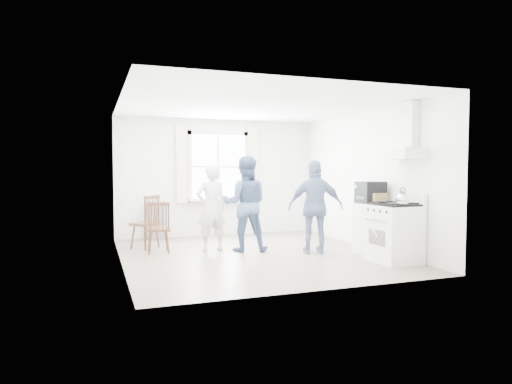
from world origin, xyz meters
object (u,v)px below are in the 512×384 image
at_px(windsor_chair_b, 159,222).
at_px(person_right, 315,207).
at_px(low_cabinet, 373,229).
at_px(person_left, 212,208).
at_px(windsor_chair_a, 149,216).
at_px(person_mid, 245,204).
at_px(gas_stove, 394,232).
at_px(stereo_stack, 370,192).

bearing_deg(windsor_chair_b, person_right, -18.75).
bearing_deg(low_cabinet, person_left, 154.24).
bearing_deg(person_right, person_left, -9.79).
bearing_deg(low_cabinet, windsor_chair_a, 152.92).
xyz_separation_m(low_cabinet, person_mid, (-2.02, 1.06, 0.42)).
distance_m(gas_stove, person_left, 3.22).
bearing_deg(windsor_chair_a, gas_stove, -35.63).
distance_m(stereo_stack, windsor_chair_b, 3.77).
bearing_deg(person_left, person_right, 148.36).
relative_size(gas_stove, windsor_chair_a, 1.10).
height_order(person_left, person_mid, person_mid).
xyz_separation_m(person_left, person_mid, (0.58, -0.20, 0.08)).
height_order(gas_stove, windsor_chair_b, gas_stove).
xyz_separation_m(low_cabinet, person_right, (-0.93, 0.40, 0.38)).
xyz_separation_m(gas_stove, windsor_chair_b, (-3.48, 1.99, 0.08)).
bearing_deg(stereo_stack, windsor_chair_a, 152.78).
bearing_deg(windsor_chair_a, person_right, -28.33).
bearing_deg(stereo_stack, gas_stove, -91.69).
bearing_deg(windsor_chair_a, person_mid, -26.45).
bearing_deg(windsor_chair_b, stereo_stack, -19.99).
bearing_deg(person_right, stereo_stack, 173.72).
relative_size(person_left, person_mid, 0.91).
bearing_deg(windsor_chair_b, gas_stove, -29.72).
xyz_separation_m(gas_stove, stereo_stack, (0.02, 0.71, 0.61)).
distance_m(stereo_stack, person_mid, 2.24).
bearing_deg(windsor_chair_a, windsor_chair_b, -80.53).
bearing_deg(person_mid, person_right, 166.34).
relative_size(gas_stove, person_left, 0.71).
bearing_deg(stereo_stack, windsor_chair_b, 160.01).
distance_m(person_left, person_mid, 0.62).
relative_size(windsor_chair_b, person_mid, 0.53).
bearing_deg(low_cabinet, gas_stove, -95.68).
height_order(low_cabinet, person_right, person_right).
bearing_deg(person_right, windsor_chair_a, -11.00).
xyz_separation_m(low_cabinet, stereo_stack, (-0.05, 0.01, 0.64)).
height_order(low_cabinet, person_left, person_left).
relative_size(gas_stove, person_right, 0.68).
xyz_separation_m(low_cabinet, windsor_chair_a, (-3.65, 1.87, 0.17)).
distance_m(windsor_chair_a, person_left, 1.22).
bearing_deg(gas_stove, person_left, 142.33).
height_order(windsor_chair_b, person_left, person_left).
xyz_separation_m(gas_stove, person_right, (-0.86, 1.10, 0.34)).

